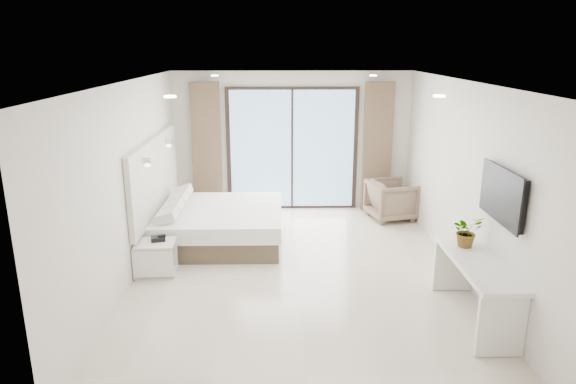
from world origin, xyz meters
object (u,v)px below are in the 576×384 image
armchair (392,198)px  console_desk (476,275)px  bed (218,224)px  nightstand (156,258)px

armchair → console_desk: bearing=169.1°
bed → nightstand: 1.46m
nightstand → console_desk: console_desk is taller
nightstand → armchair: 4.55m
bed → console_desk: size_ratio=1.22×
console_desk → bed: bearing=142.0°
console_desk → armchair: (-0.19, 3.72, -0.16)m
armchair → bed: bearing=96.2°
nightstand → console_desk: bearing=-20.8°
bed → console_desk: (3.32, -2.59, 0.27)m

